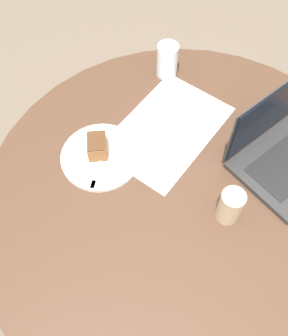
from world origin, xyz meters
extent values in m
plane|color=#6B5B4C|center=(0.00, 0.00, 0.00)|extent=(12.00, 12.00, 0.00)
cylinder|color=#4C3323|center=(0.00, 0.00, 0.01)|extent=(0.41, 0.41, 0.02)
cylinder|color=#4C3323|center=(0.00, 0.00, 0.37)|extent=(0.14, 0.14, 0.69)
cylinder|color=#4C3323|center=(0.00, 0.00, 0.73)|extent=(1.23, 1.23, 0.03)
cube|color=brown|center=(-0.69, -0.22, 0.21)|extent=(0.04, 0.04, 0.43)
cube|color=white|center=(-0.04, -0.24, 0.74)|extent=(0.49, 0.44, 0.00)
cylinder|color=silver|center=(0.20, -0.22, 0.75)|extent=(0.25, 0.25, 0.01)
cube|color=brown|center=(0.20, -0.24, 0.78)|extent=(0.08, 0.09, 0.06)
cube|color=#4D311C|center=(0.20, -0.24, 0.81)|extent=(0.07, 0.09, 0.00)
cube|color=silver|center=(0.21, -0.19, 0.76)|extent=(0.11, 0.15, 0.00)
cube|color=silver|center=(0.25, -0.13, 0.76)|extent=(0.04, 0.04, 0.00)
cylinder|color=#C6AD89|center=(-0.06, 0.10, 0.80)|extent=(0.07, 0.07, 0.11)
cylinder|color=silver|center=(-0.14, -0.47, 0.80)|extent=(0.07, 0.07, 0.12)
cube|color=#2D2D2D|center=(-0.29, -0.09, 0.87)|extent=(0.32, 0.09, 0.21)
cube|color=black|center=(-0.29, -0.09, 0.87)|extent=(0.30, 0.09, 0.20)
camera|label=1|loc=(0.34, 0.44, 1.76)|focal=42.00mm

